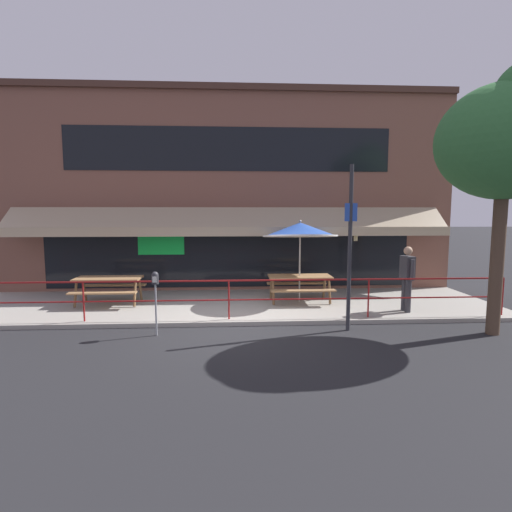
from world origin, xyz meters
TOP-DOWN VIEW (x-y plane):
  - ground_plane at (0.00, 0.00)m, footprint 120.00×120.00m
  - patio_deck at (0.00, 2.00)m, footprint 15.00×4.00m
  - restaurant_building at (0.00, 4.22)m, footprint 15.00×1.60m
  - patio_railing at (0.00, 0.30)m, footprint 13.84×0.04m
  - picnic_table_left at (-3.40, 2.08)m, footprint 1.80×1.42m
  - picnic_table_centre at (2.03, 2.09)m, footprint 1.80×1.42m
  - patio_umbrella_centre at (2.03, 2.13)m, footprint 2.14×2.14m
  - pedestrian_walking at (4.63, 0.81)m, footprint 0.27×0.62m
  - parking_meter_near at (-1.58, -0.60)m, footprint 0.15×0.16m
  - street_sign_pole at (2.73, -0.45)m, footprint 0.28×0.09m
  - street_tree_curbside at (5.94, -0.95)m, footprint 2.86×2.57m

SIDE VIEW (x-z plane):
  - ground_plane at x=0.00m, z-range 0.00..0.00m
  - patio_deck at x=0.00m, z-range 0.00..0.10m
  - picnic_table_left at x=-3.40m, z-range 0.33..1.08m
  - picnic_table_centre at x=2.03m, z-range 0.33..1.08m
  - patio_railing at x=0.00m, z-range 0.32..1.28m
  - pedestrian_walking at x=4.63m, z-range 0.20..1.91m
  - parking_meter_near at x=-1.58m, z-range 0.44..1.86m
  - street_sign_pole at x=2.73m, z-range 0.06..3.80m
  - patio_umbrella_centre at x=2.03m, z-range 0.99..3.37m
  - restaurant_building at x=0.00m, z-range -0.02..6.74m
  - street_tree_curbside at x=5.94m, z-range 1.40..7.22m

